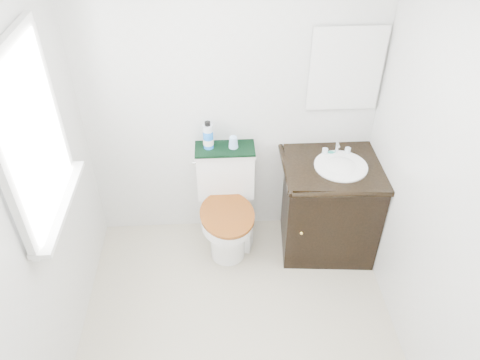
{
  "coord_description": "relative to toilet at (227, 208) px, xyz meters",
  "views": [
    {
      "loc": [
        -0.1,
        -1.85,
        2.86
      ],
      "look_at": [
        0.05,
        0.75,
        0.82
      ],
      "focal_mm": 35.0,
      "sensor_mm": 36.0,
      "label": 1
    }
  ],
  "objects": [
    {
      "name": "towel",
      "position": [
        0.0,
        0.13,
        0.49
      ],
      "size": [
        0.46,
        0.22,
        0.02
      ],
      "primitive_type": "cube",
      "color": "black",
      "rests_on": "toilet"
    },
    {
      "name": "vanity",
      "position": [
        0.82,
        -0.06,
        0.06
      ],
      "size": [
        0.8,
        0.7,
        0.92
      ],
      "color": "black",
      "rests_on": "floor"
    },
    {
      "name": "trash_bin",
      "position": [
        0.11,
        -0.06,
        -0.22
      ],
      "size": [
        0.24,
        0.21,
        0.3
      ],
      "color": "silver",
      "rests_on": "floor"
    },
    {
      "name": "wall_right",
      "position": [
        1.15,
        -0.96,
        0.83
      ],
      "size": [
        0.0,
        2.4,
        2.4
      ],
      "primitive_type": "plane",
      "rotation": [
        1.57,
        0.0,
        -1.57
      ],
      "color": "silver",
      "rests_on": "ground"
    },
    {
      "name": "floor",
      "position": [
        0.05,
        -0.96,
        -0.37
      ],
      "size": [
        2.4,
        2.4,
        0.0
      ],
      "primitive_type": "plane",
      "color": "#BAB396",
      "rests_on": "ground"
    },
    {
      "name": "toilet",
      "position": [
        0.0,
        0.0,
        0.0
      ],
      "size": [
        0.47,
        0.66,
        0.86
      ],
      "color": "white",
      "rests_on": "floor"
    },
    {
      "name": "cup",
      "position": [
        0.07,
        0.13,
        0.55
      ],
      "size": [
        0.07,
        0.07,
        0.09
      ],
      "primitive_type": "cone",
      "color": "#94C2F3",
      "rests_on": "towel"
    },
    {
      "name": "mirror",
      "position": [
        0.87,
        0.21,
        1.08
      ],
      "size": [
        0.5,
        0.02,
        0.6
      ],
      "primitive_type": "cube",
      "color": "silver",
      "rests_on": "wall_back"
    },
    {
      "name": "wall_left",
      "position": [
        -1.05,
        -0.96,
        0.83
      ],
      "size": [
        0.0,
        2.4,
        2.4
      ],
      "primitive_type": "plane",
      "rotation": [
        1.57,
        0.0,
        1.57
      ],
      "color": "silver",
      "rests_on": "ground"
    },
    {
      "name": "window",
      "position": [
        -1.02,
        -0.71,
        1.18
      ],
      "size": [
        0.02,
        0.7,
        0.9
      ],
      "primitive_type": "cube",
      "color": "white",
      "rests_on": "wall_left"
    },
    {
      "name": "mouthwash_bottle",
      "position": [
        -0.12,
        0.14,
        0.6
      ],
      "size": [
        0.08,
        0.08,
        0.22
      ],
      "color": "blue",
      "rests_on": "towel"
    },
    {
      "name": "wall_back",
      "position": [
        0.05,
        0.24,
        0.83
      ],
      "size": [
        2.4,
        0.0,
        2.4
      ],
      "primitive_type": "plane",
      "rotation": [
        1.57,
        0.0,
        0.0
      ],
      "color": "silver",
      "rests_on": "ground"
    },
    {
      "name": "soap_bar",
      "position": [
        0.81,
        0.08,
        0.46
      ],
      "size": [
        0.07,
        0.05,
        0.02
      ],
      "primitive_type": "ellipsoid",
      "color": "#1B8575",
      "rests_on": "vanity"
    }
  ]
}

